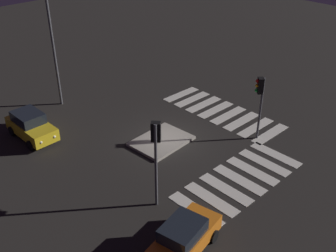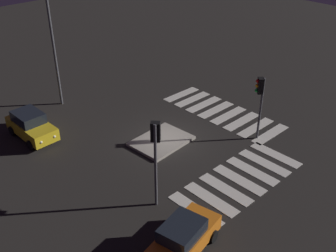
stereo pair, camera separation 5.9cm
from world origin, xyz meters
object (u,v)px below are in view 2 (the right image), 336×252
object	(u,v)px
car_orange	(184,237)
traffic_light_east	(260,94)
traffic_island	(161,141)
car_yellow	(31,126)
street_lamp	(51,26)
traffic_light_south	(156,144)

from	to	relation	value
car_orange	traffic_light_east	bearing A→B (deg)	7.44
traffic_island	car_yellow	xyz separation A→B (m)	(-5.46, 6.07, 0.73)
car_yellow	traffic_light_east	size ratio (longest dim) A/B	0.95
car_orange	street_lamp	bearing A→B (deg)	66.04
traffic_light_south	street_lamp	xyz separation A→B (m)	(2.23, 12.83, 2.26)
car_yellow	traffic_light_east	distance (m)	14.18
traffic_island	street_lamp	xyz separation A→B (m)	(-1.72, 8.88, 5.64)
traffic_island	car_orange	world-z (taller)	car_orange
traffic_light_east	traffic_light_south	size ratio (longest dim) A/B	0.89
traffic_island	car_yellow	size ratio (longest dim) A/B	0.95
car_yellow	traffic_light_south	distance (m)	10.48
traffic_island	car_orange	xyz separation A→B (m)	(-5.18, -7.07, 0.70)
traffic_light_south	car_orange	bearing A→B (deg)	-152.60
traffic_island	traffic_light_east	distance (m)	6.61
traffic_island	street_lamp	world-z (taller)	street_lamp
traffic_light_east	street_lamp	world-z (taller)	street_lamp
car_yellow	traffic_light_south	size ratio (longest dim) A/B	0.85
car_yellow	street_lamp	distance (m)	6.78
car_yellow	car_orange	size ratio (longest dim) A/B	1.00
traffic_light_south	car_yellow	bearing A→B (deg)	57.47
car_orange	street_lamp	distance (m)	17.06
car_yellow	street_lamp	size ratio (longest dim) A/B	0.45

